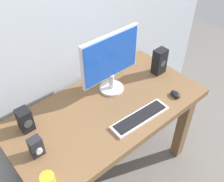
% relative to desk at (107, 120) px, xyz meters
% --- Properties ---
extents(ground_plane, '(6.00, 6.00, 0.00)m').
position_rel_desk_xyz_m(ground_plane, '(0.00, 0.00, -0.64)').
color(ground_plane, slate).
extents(desk, '(1.35, 0.69, 0.77)m').
position_rel_desk_xyz_m(desk, '(0.00, 0.00, 0.00)').
color(desk, brown).
rests_on(desk, ground_plane).
extents(monitor, '(0.47, 0.17, 0.44)m').
position_rel_desk_xyz_m(monitor, '(0.15, 0.13, 0.38)').
color(monitor, silver).
rests_on(monitor, desk).
extents(keyboard_primary, '(0.42, 0.13, 0.02)m').
position_rel_desk_xyz_m(keyboard_primary, '(0.09, -0.22, 0.14)').
color(keyboard_primary, silver).
rests_on(keyboard_primary, desk).
extents(mouse, '(0.07, 0.09, 0.03)m').
position_rel_desk_xyz_m(mouse, '(0.43, -0.23, 0.15)').
color(mouse, black).
rests_on(mouse, desk).
extents(speaker_right, '(0.10, 0.08, 0.20)m').
position_rel_desk_xyz_m(speaker_right, '(0.55, 0.04, 0.23)').
color(speaker_right, black).
rests_on(speaker_right, desk).
extents(speaker_left, '(0.08, 0.09, 0.15)m').
position_rel_desk_xyz_m(speaker_left, '(-0.49, 0.18, 0.21)').
color(speaker_left, black).
rests_on(speaker_left, desk).
extents(audio_controller, '(0.07, 0.07, 0.13)m').
position_rel_desk_xyz_m(audio_controller, '(-0.53, -0.03, 0.19)').
color(audio_controller, '#232328').
rests_on(audio_controller, desk).
extents(coffee_mug, '(0.07, 0.07, 0.10)m').
position_rel_desk_xyz_m(coffee_mug, '(-0.59, -0.25, 0.18)').
color(coffee_mug, orange).
rests_on(coffee_mug, desk).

